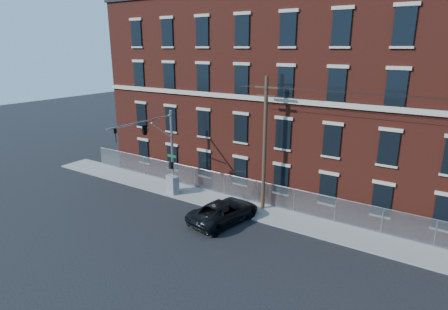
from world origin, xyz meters
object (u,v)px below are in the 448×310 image
(utility_pole_near, at_px, (265,142))
(utility_cabinet, at_px, (173,184))
(pickup_truck, at_px, (224,211))
(traffic_signal_mast, at_px, (152,137))

(utility_pole_near, xyz_separation_m, utility_cabinet, (-7.85, -1.40, -4.46))
(pickup_truck, height_order, utility_cabinet, utility_cabinet)
(pickup_truck, bearing_deg, utility_cabinet, -5.46)
(traffic_signal_mast, distance_m, utility_cabinet, 4.94)
(pickup_truck, bearing_deg, traffic_signal_mast, 11.94)
(utility_pole_near, height_order, pickup_truck, utility_pole_near)
(utility_pole_near, bearing_deg, traffic_signal_mast, -156.86)
(traffic_signal_mast, bearing_deg, utility_cabinet, 85.69)
(traffic_signal_mast, height_order, utility_cabinet, traffic_signal_mast)
(utility_pole_near, bearing_deg, pickup_truck, -112.56)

